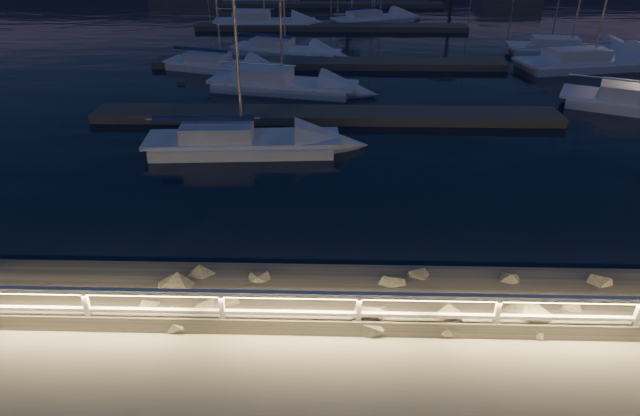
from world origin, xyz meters
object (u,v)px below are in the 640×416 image
(sailboat_c, at_px, (218,64))
(sailboat_j, at_px, (262,21))
(sailboat_g, at_px, (283,49))
(sailboat_h, at_px, (589,61))
(sailboat_k, at_px, (372,18))
(sailboat_l, at_px, (567,48))
(guard_rail, at_px, (310,303))
(sailboat_b, at_px, (238,140))
(sailboat_f, at_px, (279,83))

(sailboat_c, bearing_deg, sailboat_j, 103.29)
(sailboat_g, bearing_deg, sailboat_h, 10.91)
(sailboat_j, xyz_separation_m, sailboat_k, (9.21, 2.27, -0.06))
(sailboat_c, xyz_separation_m, sailboat_h, (22.96, 1.19, 0.06))
(sailboat_c, height_order, sailboat_l, sailboat_l)
(guard_rail, xyz_separation_m, sailboat_k, (3.52, 41.22, -0.97))
(sailboat_b, relative_size, sailboat_k, 1.08)
(sailboat_f, distance_m, sailboat_h, 19.63)
(sailboat_c, relative_size, sailboat_l, 0.86)
(sailboat_j, bearing_deg, sailboat_f, -81.85)
(sailboat_g, height_order, sailboat_h, sailboat_h)
(guard_rail, distance_m, sailboat_l, 34.05)
(sailboat_f, xyz_separation_m, sailboat_j, (-3.08, 18.35, 0.01))
(sailboat_f, relative_size, sailboat_l, 0.98)
(sailboat_b, xyz_separation_m, sailboat_g, (0.39, 17.00, -0.04))
(sailboat_h, bearing_deg, sailboat_l, 77.85)
(sailboat_b, bearing_deg, sailboat_f, 80.10)
(guard_rail, xyz_separation_m, sailboat_h, (16.25, 26.08, -0.91))
(sailboat_h, bearing_deg, sailboat_g, 159.23)
(guard_rail, height_order, sailboat_c, sailboat_c)
(guard_rail, distance_m, sailboat_b, 12.52)
(sailboat_k, xyz_separation_m, sailboat_l, (12.72, -11.31, 0.01))
(sailboat_b, height_order, sailboat_k, sailboat_b)
(sailboat_h, relative_size, sailboat_k, 1.30)
(sailboat_l, bearing_deg, sailboat_b, -130.75)
(sailboat_f, bearing_deg, sailboat_j, 110.98)
(guard_rail, bearing_deg, sailboat_h, 58.08)
(sailboat_j, bearing_deg, sailboat_g, -76.94)
(sailboat_h, relative_size, sailboat_l, 1.17)
(sailboat_b, relative_size, sailboat_f, 0.99)
(sailboat_h, height_order, sailboat_l, sailboat_h)
(sailboat_f, bearing_deg, sailboat_c, 145.16)
(sailboat_g, height_order, sailboat_k, sailboat_g)
(sailboat_h, relative_size, sailboat_j, 1.15)
(sailboat_h, bearing_deg, sailboat_k, 117.79)
(sailboat_g, xyz_separation_m, sailboat_j, (-2.57, 9.97, 0.06))
(sailboat_f, distance_m, sailboat_g, 8.40)
(sailboat_g, xyz_separation_m, sailboat_k, (6.64, 12.24, -0.00))
(sailboat_b, distance_m, sailboat_l, 26.67)
(sailboat_g, relative_size, sailboat_k, 1.00)
(sailboat_b, relative_size, sailboat_g, 1.07)
(sailboat_j, bearing_deg, sailboat_b, -86.76)
(sailboat_k, bearing_deg, guard_rail, -119.02)
(guard_rail, height_order, sailboat_j, sailboat_j)
(sailboat_f, relative_size, sailboat_k, 1.09)
(sailboat_h, xyz_separation_m, sailboat_k, (-12.72, 15.14, -0.05))
(sailboat_b, height_order, sailboat_c, sailboat_b)
(sailboat_c, xyz_separation_m, sailboat_f, (4.11, -4.30, 0.06))
(sailboat_h, bearing_deg, guard_rail, -134.18)
(sailboat_b, xyz_separation_m, sailboat_f, (0.90, 8.61, 0.00))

